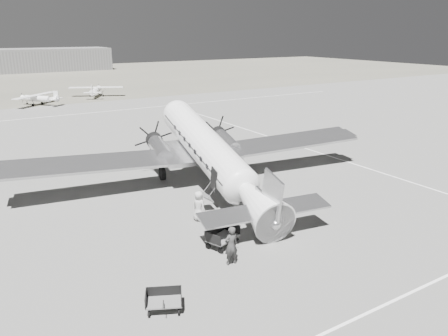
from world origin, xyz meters
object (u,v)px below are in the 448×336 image
baggage_cart_near (223,237)px  ground_crew (231,246)px  hangar_main (36,60)px  baggage_cart_far (164,301)px  dc3_airliner (210,154)px  light_plane_right (96,91)px  ramp_agent (211,222)px  passenger (199,206)px  light_plane_left (38,99)px

baggage_cart_near → ground_crew: ground_crew is taller
baggage_cart_near → ground_crew: 2.04m
hangar_main → baggage_cart_far: (-16.42, -129.35, -2.85)m
hangar_main → ground_crew: (-11.89, -127.53, -2.27)m
dc3_airliner → light_plane_right: 53.80m
dc3_airliner → ramp_agent: 7.91m
baggage_cart_near → baggage_cart_far: (-5.17, -3.70, -0.09)m
dc3_airliner → ramp_agent: bearing=-111.0°
baggage_cart_near → ramp_agent: size_ratio=1.28×
hangar_main → ground_crew: hangar_main is taller
baggage_cart_near → hangar_main: bearing=63.9°
dc3_airliner → passenger: bearing=-118.7°
baggage_cart_far → ground_crew: bearing=47.3°
hangar_main → light_plane_right: hangar_main is taller
baggage_cart_far → ground_crew: ground_crew is taller
baggage_cart_near → ground_crew: bearing=-129.9°
baggage_cart_near → ramp_agent: ramp_agent is taller
hangar_main → baggage_cart_far: size_ratio=26.13×
light_plane_right → passenger: size_ratio=5.03×
baggage_cart_far → baggage_cart_near: bearing=61.0°
light_plane_left → baggage_cart_near: bearing=-132.6°
baggage_cart_far → passenger: (5.71, 7.43, 0.51)m
light_plane_right → passenger: 58.80m
light_plane_left → light_plane_right: (10.75, 4.75, 0.05)m
hangar_main → baggage_cart_near: size_ratio=21.92×
dc3_airliner → baggage_cart_near: bearing=-107.3°
baggage_cart_near → ramp_agent: (0.24, 1.62, 0.21)m
light_plane_right → ramp_agent: 60.93m
ramp_agent → hangar_main: bearing=5.0°
light_plane_left → ground_crew: (-0.63, -58.77, 0.08)m
light_plane_left → ground_crew: 58.77m
light_plane_left → light_plane_right: 11.75m
dc3_airliner → passenger: (-3.43, -4.57, -1.81)m
light_plane_left → baggage_cart_near: size_ratio=4.79×
baggage_cart_far → ramp_agent: 7.59m
ground_crew → passenger: 5.73m
baggage_cart_near → baggage_cart_far: 6.36m
hangar_main → ground_crew: 128.10m
baggage_cart_near → light_plane_right: bearing=59.1°
baggage_cart_near → passenger: size_ratio=0.99×
ground_crew → passenger: size_ratio=1.07×
dc3_airliner → baggage_cart_near: (-3.97, -8.30, -2.24)m
light_plane_left → ground_crew: size_ratio=4.44×
light_plane_right → baggage_cart_near: 62.57m
light_plane_right → ramp_agent: size_ratio=6.46×
dc3_airliner → light_plane_right: bearing=91.0°
light_plane_right → ramp_agent: bearing=-74.3°
dc3_airliner → passenger: size_ratio=15.14×
dc3_airliner → ramp_agent: (-3.74, -6.67, -2.03)m
light_plane_left → ramp_agent: 55.27m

